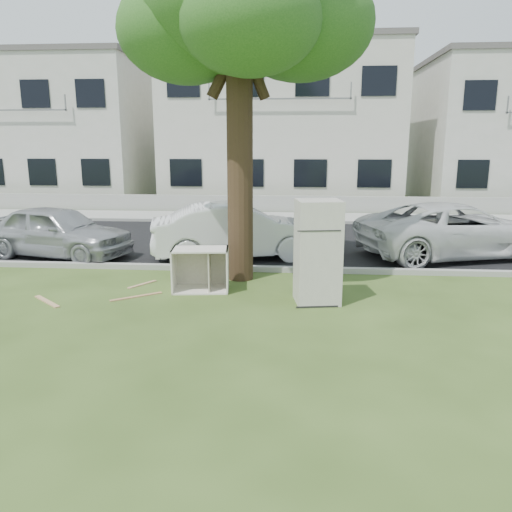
# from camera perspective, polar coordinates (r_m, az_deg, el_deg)

# --- Properties ---
(ground) EXTENTS (120.00, 120.00, 0.00)m
(ground) POSITION_cam_1_polar(r_m,az_deg,el_deg) (9.11, -0.49, -5.61)
(ground) COLOR #33491A
(road) EXTENTS (120.00, 7.00, 0.01)m
(road) POSITION_cam_1_polar(r_m,az_deg,el_deg) (14.91, 1.53, 1.66)
(road) COLOR black
(road) RESTS_ON ground
(kerb_near) EXTENTS (120.00, 0.18, 0.12)m
(kerb_near) POSITION_cam_1_polar(r_m,az_deg,el_deg) (11.45, 0.59, -1.76)
(kerb_near) COLOR gray
(kerb_near) RESTS_ON ground
(kerb_far) EXTENTS (120.00, 0.18, 0.12)m
(kerb_far) POSITION_cam_1_polar(r_m,az_deg,el_deg) (18.40, 2.13, 3.77)
(kerb_far) COLOR gray
(kerb_far) RESTS_ON ground
(sidewalk) EXTENTS (120.00, 2.80, 0.01)m
(sidewalk) POSITION_cam_1_polar(r_m,az_deg,el_deg) (19.84, 2.31, 4.43)
(sidewalk) COLOR gray
(sidewalk) RESTS_ON ground
(low_wall) EXTENTS (120.00, 0.15, 0.70)m
(low_wall) POSITION_cam_1_polar(r_m,az_deg,el_deg) (21.38, 2.49, 5.96)
(low_wall) COLOR gray
(low_wall) RESTS_ON ground
(street_tree) EXTENTS (3.80, 3.80, 7.02)m
(street_tree) POSITION_cam_1_polar(r_m,az_deg,el_deg) (10.80, -1.98, 26.80)
(street_tree) COLOR black
(street_tree) RESTS_ON ground
(townhouse_left) EXTENTS (10.20, 8.16, 7.04)m
(townhouse_left) POSITION_cam_1_polar(r_m,az_deg,el_deg) (29.07, -22.09, 13.13)
(townhouse_left) COLOR silver
(townhouse_left) RESTS_ON ground
(townhouse_center) EXTENTS (11.22, 8.16, 7.44)m
(townhouse_center) POSITION_cam_1_polar(r_m,az_deg,el_deg) (26.14, 2.97, 14.60)
(townhouse_center) COLOR beige
(townhouse_center) RESTS_ON ground
(fridge) EXTENTS (0.88, 0.84, 1.89)m
(fridge) POSITION_cam_1_polar(r_m,az_deg,el_deg) (9.13, 7.06, 0.46)
(fridge) COLOR silver
(fridge) RESTS_ON ground
(cabinet) EXTENTS (1.16, 0.79, 0.85)m
(cabinet) POSITION_cam_1_polar(r_m,az_deg,el_deg) (9.95, -6.35, -1.54)
(cabinet) COLOR white
(cabinet) RESTS_ON ground
(plank_a) EXTENTS (0.86, 0.67, 0.02)m
(plank_a) POSITION_cam_1_polar(r_m,az_deg,el_deg) (9.83, -13.50, -4.53)
(plank_a) COLOR #A67950
(plank_a) RESTS_ON ground
(plank_b) EXTENTS (0.77, 0.69, 0.02)m
(plank_b) POSITION_cam_1_polar(r_m,az_deg,el_deg) (10.05, -22.78, -4.81)
(plank_b) COLOR tan
(plank_b) RESTS_ON ground
(plank_c) EXTENTS (0.46, 0.65, 0.02)m
(plank_c) POSITION_cam_1_polar(r_m,az_deg,el_deg) (10.64, -12.87, -3.17)
(plank_c) COLOR tan
(plank_c) RESTS_ON ground
(car_center) EXTENTS (4.51, 2.53, 1.41)m
(car_center) POSITION_cam_1_polar(r_m,az_deg,el_deg) (12.60, -2.19, 2.84)
(car_center) COLOR silver
(car_center) RESTS_ON ground
(car_right) EXTENTS (5.49, 3.70, 1.40)m
(car_right) POSITION_cam_1_polar(r_m,az_deg,el_deg) (13.80, 21.90, 2.77)
(car_right) COLOR silver
(car_right) RESTS_ON ground
(car_left) EXTENTS (4.20, 2.53, 1.34)m
(car_left) POSITION_cam_1_polar(r_m,az_deg,el_deg) (13.78, -21.78, 2.64)
(car_left) COLOR #989A9F
(car_left) RESTS_ON ground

